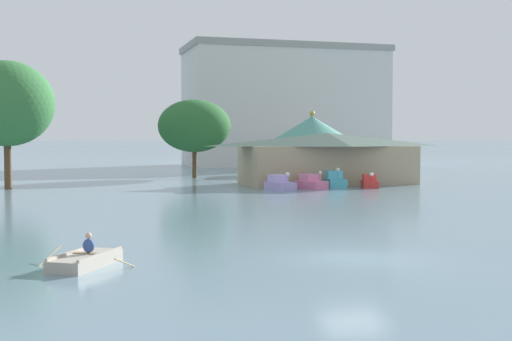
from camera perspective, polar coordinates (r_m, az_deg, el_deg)
The scene contains 11 objects.
ground_plane at distance 25.85m, azimuth 8.22°, elevation -7.33°, with size 2000.00×2000.00×0.00m, color slate.
rowboat_with_rower at distance 24.69m, azimuth -14.16°, elevation -7.30°, with size 3.85×3.46×1.40m.
pedal_boat_lavender at distance 58.84m, azimuth 2.01°, elevation -1.12°, with size 2.24×3.22×1.59m.
pedal_boat_pink at distance 60.32m, azimuth 4.66°, elevation -1.04°, with size 2.35×3.19×1.61m.
pedal_boat_cyan at distance 62.34m, azimuth 6.64°, elevation -0.84°, with size 1.94×2.84×1.82m.
pedal_boat_red at distance 62.21m, azimuth 9.55°, elevation -0.98°, with size 2.04×2.77×1.41m.
boathouse at distance 66.52m, azimuth 6.02°, elevation 1.11°, with size 17.63×8.20×4.98m.
green_roof_pavilion at distance 84.48m, azimuth 4.75°, elevation 2.41°, with size 9.51×9.51×7.87m.
shoreline_tree_tall_left at distance 63.30m, azimuth -20.25°, elevation 5.30°, with size 8.22×8.22×11.26m.
shoreline_tree_mid at distance 76.21m, azimuth -5.21°, elevation 3.77°, with size 8.14×8.14×8.80m.
background_building_block at distance 111.67m, azimuth 2.40°, elevation 5.44°, with size 32.27×14.91×19.37m.
Camera 1 is at (-10.54, -23.16, 4.53)m, focal length 47.51 mm.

